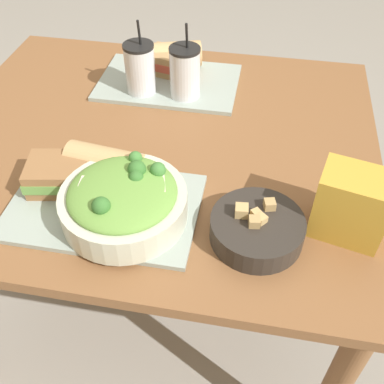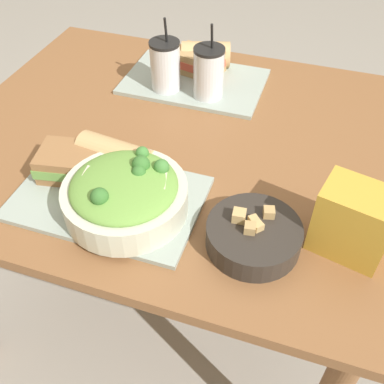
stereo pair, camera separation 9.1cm
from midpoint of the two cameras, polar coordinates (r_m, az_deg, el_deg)
ground_plane at (r=1.73m, az=-0.40°, el=-12.25°), size 12.00×12.00×0.00m
dining_table at (r=1.25m, az=-0.54°, el=3.70°), size 1.15×0.98×0.73m
tray_near at (r=1.01m, az=-8.03°, el=-0.90°), size 0.41×0.27×0.01m
tray_far at (r=1.40m, az=2.21°, el=13.78°), size 0.41×0.27×0.01m
salad_bowl at (r=0.94m, az=-5.74°, el=-0.32°), size 0.27×0.27×0.11m
soup_bowl at (r=0.92m, az=10.67°, el=-5.52°), size 0.19×0.19×0.08m
sandwich_near at (r=1.06m, az=-12.95°, el=3.57°), size 0.16×0.13×0.06m
baguette_near at (r=1.05m, az=-7.19°, el=4.40°), size 0.19×0.10×0.08m
sandwich_far at (r=1.42m, az=2.83°, el=16.15°), size 0.16×0.13×0.06m
baguette_far at (r=1.45m, az=3.72°, el=16.97°), size 0.17×0.12×0.08m
drink_cup_dark at (r=1.32m, az=-1.37°, el=15.52°), size 0.09×0.09×0.21m
drink_cup_red at (r=1.29m, az=4.21°, el=14.64°), size 0.09×0.09×0.21m
chip_bag at (r=0.93m, az=22.51°, el=-3.62°), size 0.16×0.13×0.15m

